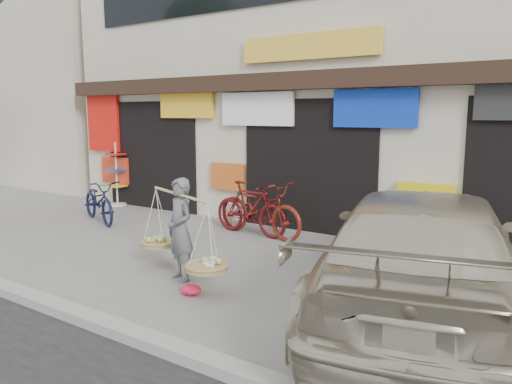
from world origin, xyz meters
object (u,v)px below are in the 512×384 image
Objects in this scene: suv at (422,255)px; display_rack at (117,180)px; bike_0 at (99,201)px; bike_2 at (260,208)px; bike_1 at (250,208)px; street_vendor at (180,234)px.

display_rack is at bearing -32.23° from suv.
display_rack is at bearing 60.06° from bike_0.
bike_0 is at bearing 113.36° from bike_2.
bike_2 is (0.20, 0.04, 0.02)m from bike_1.
bike_2 is 4.99m from display_rack.
street_vendor is 1.10× the size of bike_0.
suv reaches higher than bike_0.
bike_0 is 3.79m from bike_2.
street_vendor reaches higher than bike_1.
street_vendor is 1.20× the size of display_rack.
bike_2 is at bearing -53.93° from bike_0.
bike_1 is 4.80m from display_rack.
bike_0 is 1.10× the size of display_rack.
suv is at bearing -114.14° from bike_1.
suv is at bearing 30.48° from street_vendor.
display_rack is at bearing 91.31° from bike_2.
bike_0 is 0.87× the size of bike_2.
bike_1 reaches higher than bike_0.
bike_1 is 0.85× the size of bike_2.
display_rack is (-4.95, 0.62, 0.12)m from bike_2.
suv reaches higher than bike_1.
suv is (4.03, -2.24, 0.24)m from bike_1.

